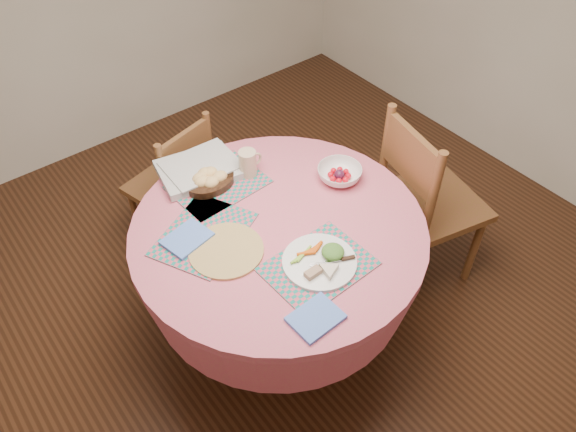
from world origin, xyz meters
The scene contains 15 objects.
ground centered at (0.00, 0.00, 0.00)m, with size 4.00×4.00×0.00m, color #331C0F.
dining_table centered at (0.00, 0.00, 0.56)m, with size 1.24×1.24×0.75m.
chair_right centered at (0.82, -0.12, 0.52)m, with size 0.53×0.55×1.00m.
chair_back centered at (-0.05, 0.83, 0.44)m, with size 0.48×0.46×0.85m.
placemat_front centered at (-0.01, -0.27, 0.75)m, with size 0.40×0.30×0.01m, color #15796D.
placemat_left centered at (-0.27, 0.15, 0.75)m, with size 0.40×0.30×0.01m, color #15796D.
placemat_back centered at (-0.05, 0.37, 0.75)m, with size 0.40×0.30×0.01m, color #15796D.
wicker_trivet centered at (-0.25, 0.02, 0.76)m, with size 0.30×0.30×0.01m, color #A37F46.
napkin_near centered at (-0.18, -0.45, 0.76)m, with size 0.18×0.14×0.01m, color #547CD8.
napkin_far centered at (-0.34, 0.16, 0.76)m, with size 0.18×0.14×0.01m, color #547CD8.
dinner_plate centered at (0.01, -0.26, 0.77)m, with size 0.29×0.29×0.05m.
bread_bowl centered at (-0.09, 0.39, 0.79)m, with size 0.23×0.23×0.08m.
latte_mug centered at (0.10, 0.35, 0.82)m, with size 0.12×0.08×0.12m.
fruit_bowl centered at (0.40, 0.07, 0.78)m, with size 0.26×0.26×0.06m.
newspaper_stack centered at (-0.08, 0.49, 0.78)m, with size 0.39×0.33×0.04m.
Camera 1 is at (-0.97, -1.29, 2.42)m, focal length 35.00 mm.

